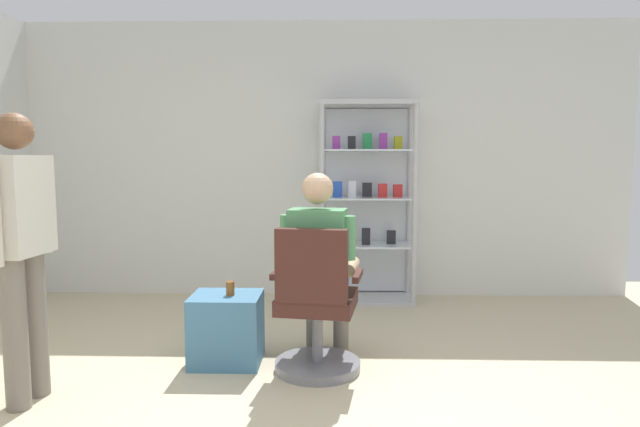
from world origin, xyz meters
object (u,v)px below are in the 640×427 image
display_cabinet_main (367,201)px  standing_customer (20,240)px  office_chair (316,314)px  storage_crate (227,329)px  tea_glass (230,288)px  seated_shopkeeper (320,260)px

display_cabinet_main → standing_customer: 3.07m
office_chair → storage_crate: office_chair is taller
standing_customer → tea_glass: bearing=30.2°
storage_crate → standing_customer: bearing=-148.7°
display_cabinet_main → standing_customer: bearing=-131.8°
seated_shopkeeper → tea_glass: seated_shopkeeper is taller
seated_shopkeeper → display_cabinet_main: bearing=76.6°
display_cabinet_main → seated_shopkeeper: (-0.40, -1.68, -0.26)m
office_chair → storage_crate: (-0.61, 0.17, -0.16)m
storage_crate → tea_glass: (0.03, -0.01, 0.28)m
standing_customer → seated_shopkeeper: bearing=20.4°
office_chair → standing_customer: bearing=-164.5°
tea_glass → display_cabinet_main: bearing=59.2°
storage_crate → tea_glass: tea_glass is taller
seated_shopkeeper → standing_customer: bearing=-159.6°
standing_customer → display_cabinet_main: bearing=48.2°
office_chair → standing_customer: 1.77m
seated_shopkeeper → standing_customer: (-1.65, -0.61, 0.22)m
office_chair → tea_glass: (-0.58, 0.16, 0.12)m
office_chair → storage_crate: 0.65m
seated_shopkeeper → storage_crate: size_ratio=2.75×
office_chair → tea_glass: bearing=164.7°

